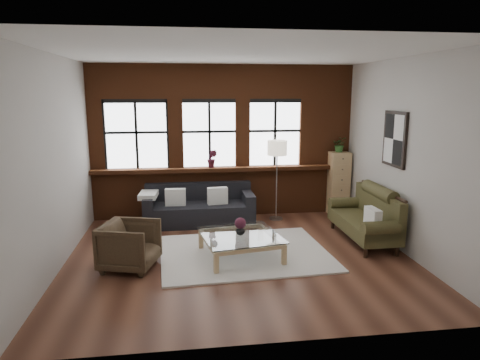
{
  "coord_description": "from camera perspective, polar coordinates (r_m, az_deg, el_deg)",
  "views": [
    {
      "loc": [
        -0.86,
        -6.54,
        2.63
      ],
      "look_at": [
        0.1,
        0.6,
        1.15
      ],
      "focal_mm": 32.0,
      "sensor_mm": 36.0,
      "label": 1
    }
  ],
  "objects": [
    {
      "name": "floor",
      "position": [
        7.1,
        -0.16,
        -10.12
      ],
      "size": [
        5.5,
        5.5,
        0.0
      ],
      "primitive_type": "plane",
      "color": "#4B281B",
      "rests_on": "ground"
    },
    {
      "name": "pillow_settee",
      "position": [
        7.42,
        17.28,
        -4.9
      ],
      "size": [
        0.16,
        0.39,
        0.34
      ],
      "primitive_type": "cube",
      "rotation": [
        0.0,
        0.0,
        0.04
      ],
      "color": "white",
      "rests_on": "vintage_settee"
    },
    {
      "name": "brick_backwall",
      "position": [
        9.08,
        -2.18,
        5.08
      ],
      "size": [
        5.5,
        0.12,
        3.2
      ],
      "primitive_type": null,
      "color": "brown",
      "rests_on": "floor"
    },
    {
      "name": "window_mid",
      "position": [
        9.05,
        -4.09,
        5.99
      ],
      "size": [
        1.38,
        0.1,
        1.5
      ],
      "primitive_type": null,
      "color": "black",
      "rests_on": "brick_backwall"
    },
    {
      "name": "sill_ledge",
      "position": [
        9.07,
        -2.1,
        1.5
      ],
      "size": [
        5.5,
        0.3,
        0.08
      ],
      "primitive_type": "cube",
      "color": "brown",
      "rests_on": "brick_backwall"
    },
    {
      "name": "floor_lamp",
      "position": [
        8.9,
        4.91,
        0.4
      ],
      "size": [
        0.4,
        0.4,
        1.82
      ],
      "primitive_type": null,
      "color": "#A5A5A8",
      "rests_on": "floor"
    },
    {
      "name": "shag_rug",
      "position": [
        7.21,
        0.58,
        -9.67
      ],
      "size": [
        2.85,
        2.3,
        0.03
      ],
      "primitive_type": "cube",
      "rotation": [
        0.0,
        0.0,
        0.06
      ],
      "color": "beige",
      "rests_on": "floor"
    },
    {
      "name": "drawer_chest",
      "position": [
        9.62,
        12.93,
        -0.38
      ],
      "size": [
        0.42,
        0.42,
        1.37
      ],
      "primitive_type": "cube",
      "color": "tan",
      "rests_on": "floor"
    },
    {
      "name": "vintage_settee",
      "position": [
        7.96,
        16.1,
        -4.53
      ],
      "size": [
        0.8,
        1.8,
        0.96
      ],
      "primitive_type": null,
      "color": "#3F3B1D",
      "rests_on": "floor"
    },
    {
      "name": "pillow_a",
      "position": [
        8.59,
        -8.61,
        -2.27
      ],
      "size": [
        0.41,
        0.17,
        0.34
      ],
      "primitive_type": "cube",
      "rotation": [
        0.0,
        0.0,
        -0.08
      ],
      "color": "white",
      "rests_on": "dark_sofa"
    },
    {
      "name": "dark_sofa",
      "position": [
        8.74,
        -5.46,
        -3.25
      ],
      "size": [
        2.2,
        0.89,
        0.8
      ],
      "primitive_type": null,
      "color": "black",
      "rests_on": "floor"
    },
    {
      "name": "potted_plant_top",
      "position": [
        9.48,
        13.16,
        4.63
      ],
      "size": [
        0.37,
        0.34,
        0.33
      ],
      "primitive_type": "imported",
      "rotation": [
        0.0,
        0.0,
        -0.35
      ],
      "color": "#2D5923",
      "rests_on": "drawer_chest"
    },
    {
      "name": "wall_front",
      "position": [
        4.26,
        4.22,
        -2.4
      ],
      "size": [
        5.5,
        0.0,
        5.5
      ],
      "primitive_type": "plane",
      "rotation": [
        -1.57,
        0.0,
        0.0
      ],
      "color": "#B4B0A7",
      "rests_on": "ground"
    },
    {
      "name": "coffee_table",
      "position": [
        6.99,
        0.05,
        -8.83
      ],
      "size": [
        1.37,
        1.37,
        0.4
      ],
      "primitive_type": null,
      "rotation": [
        0.0,
        0.0,
        0.17
      ],
      "color": "tan",
      "rests_on": "shag_rug"
    },
    {
      "name": "wall_poster",
      "position": [
        7.76,
        19.94,
        5.15
      ],
      "size": [
        0.05,
        0.74,
        0.94
      ],
      "primitive_type": null,
      "color": "black",
      "rests_on": "wall_right"
    },
    {
      "name": "wall_right",
      "position": [
        7.54,
        21.06,
        2.98
      ],
      "size": [
        0.0,
        5.0,
        5.0
      ],
      "primitive_type": "plane",
      "rotation": [
        1.57,
        0.0,
        -1.57
      ],
      "color": "#B4B0A7",
      "rests_on": "ground"
    },
    {
      "name": "wall_back",
      "position": [
        9.14,
        -2.22,
        5.12
      ],
      "size": [
        5.5,
        0.0,
        5.5
      ],
      "primitive_type": "plane",
      "rotation": [
        1.57,
        0.0,
        0.0
      ],
      "color": "#B4B0A7",
      "rests_on": "ground"
    },
    {
      "name": "wall_left",
      "position": [
        6.89,
        -23.5,
        2.04
      ],
      "size": [
        0.0,
        5.0,
        5.0
      ],
      "primitive_type": "plane",
      "rotation": [
        1.57,
        0.0,
        1.57
      ],
      "color": "#B4B0A7",
      "rests_on": "ground"
    },
    {
      "name": "armchair",
      "position": [
        6.74,
        -14.49,
        -8.45
      ],
      "size": [
        0.97,
        0.96,
        0.72
      ],
      "primitive_type": "imported",
      "rotation": [
        0.0,
        0.0,
        1.29
      ],
      "color": "#3D2E1E",
      "rests_on": "floor"
    },
    {
      "name": "vase",
      "position": [
        6.9,
        0.05,
        -6.69
      ],
      "size": [
        0.19,
        0.19,
        0.15
      ],
      "primitive_type": "imported",
      "rotation": [
        0.0,
        0.0,
        0.34
      ],
      "color": "#B2B2B2",
      "rests_on": "coffee_table"
    },
    {
      "name": "sill_plant",
      "position": [
        8.99,
        -3.74,
        2.88
      ],
      "size": [
        0.25,
        0.23,
        0.38
      ],
      "primitive_type": "imported",
      "rotation": [
        0.0,
        0.0,
        -0.33
      ],
      "color": "#4F1B2C",
      "rests_on": "sill_ledge"
    },
    {
      "name": "flowers",
      "position": [
        6.86,
        0.05,
        -5.78
      ],
      "size": [
        0.18,
        0.18,
        0.18
      ],
      "primitive_type": "sphere",
      "color": "#4F1B2C",
      "rests_on": "vase"
    },
    {
      "name": "window_right",
      "position": [
        9.25,
        4.65,
        6.1
      ],
      "size": [
        1.38,
        0.1,
        1.5
      ],
      "primitive_type": null,
      "color": "black",
      "rests_on": "brick_backwall"
    },
    {
      "name": "ceiling",
      "position": [
        6.62,
        -0.17,
        16.54
      ],
      "size": [
        5.5,
        5.5,
        0.0
      ],
      "primitive_type": "plane",
      "rotation": [
        3.14,
        0.0,
        0.0
      ],
      "color": "white",
      "rests_on": "ground"
    },
    {
      "name": "pillow_b",
      "position": [
        8.61,
        -3.02,
        -2.12
      ],
      "size": [
        0.41,
        0.19,
        0.34
      ],
      "primitive_type": "cube",
      "rotation": [
        0.0,
        0.0,
        0.13
      ],
      "color": "white",
      "rests_on": "dark_sofa"
    },
    {
      "name": "window_left",
      "position": [
        9.08,
        -13.62,
        5.72
      ],
      "size": [
        1.38,
        0.1,
        1.5
      ],
      "primitive_type": null,
      "color": "black",
      "rests_on": "brick_backwall"
    }
  ]
}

